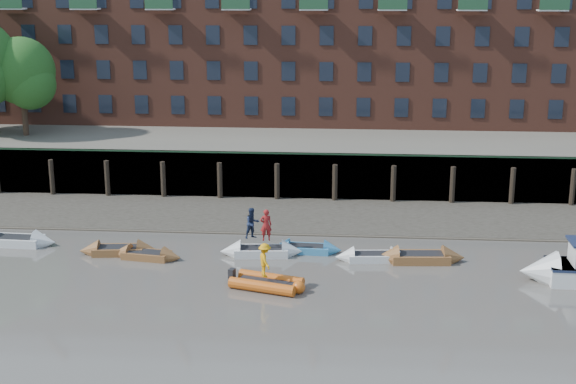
# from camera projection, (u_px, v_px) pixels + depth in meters

# --- Properties ---
(ground) EXTENTS (220.00, 220.00, 0.00)m
(ground) POSITION_uv_depth(u_px,v_px,m) (277.00, 335.00, 34.63)
(ground) COLOR #59554E
(ground) RESTS_ON ground
(foreshore) EXTENTS (110.00, 8.00, 0.50)m
(foreshore) POSITION_uv_depth(u_px,v_px,m) (302.00, 216.00, 51.97)
(foreshore) COLOR #3D382F
(foreshore) RESTS_ON ground
(mud_band) EXTENTS (110.00, 1.60, 0.10)m
(mud_band) POSITION_uv_depth(u_px,v_px,m) (299.00, 232.00, 48.69)
(mud_band) COLOR #4C4336
(mud_band) RESTS_ON ground
(river_wall) EXTENTS (110.00, 1.23, 3.30)m
(river_wall) POSITION_uv_depth(u_px,v_px,m) (306.00, 176.00, 55.78)
(river_wall) COLOR #2D2A26
(river_wall) RESTS_ON ground
(bank_terrace) EXTENTS (110.00, 28.00, 3.20)m
(bank_terrace) POSITION_uv_depth(u_px,v_px,m) (315.00, 139.00, 68.90)
(bank_terrace) COLOR #5E594D
(bank_terrace) RESTS_ON ground
(apartment_terrace) EXTENTS (80.60, 15.56, 20.98)m
(apartment_terrace) POSITION_uv_depth(u_px,v_px,m) (317.00, 4.00, 66.97)
(apartment_terrace) COLOR brown
(apartment_terrace) RESTS_ON bank_terrace
(rowboat_0) EXTENTS (4.92, 1.63, 1.41)m
(rowboat_0) POSITION_uv_depth(u_px,v_px,m) (15.00, 241.00, 46.30)
(rowboat_0) COLOR silver
(rowboat_0) RESTS_ON ground
(rowboat_1) EXTENTS (4.44, 1.76, 1.25)m
(rowboat_1) POSITION_uv_depth(u_px,v_px,m) (119.00, 250.00, 44.74)
(rowboat_1) COLOR brown
(rowboat_1) RESTS_ON ground
(rowboat_2) EXTENTS (4.12, 1.76, 1.16)m
(rowboat_2) POSITION_uv_depth(u_px,v_px,m) (147.00, 255.00, 44.02)
(rowboat_2) COLOR brown
(rowboat_2) RESTS_ON ground
(rowboat_3) EXTENTS (4.69, 1.73, 1.33)m
(rowboat_3) POSITION_uv_depth(u_px,v_px,m) (261.00, 251.00, 44.53)
(rowboat_3) COLOR silver
(rowboat_3) RESTS_ON ground
(rowboat_4) EXTENTS (4.01, 1.40, 1.14)m
(rowboat_4) POSITION_uv_depth(u_px,v_px,m) (307.00, 249.00, 45.06)
(rowboat_4) COLOR teal
(rowboat_4) RESTS_ON ground
(rowboat_5) EXTENTS (4.18, 1.56, 1.19)m
(rowboat_5) POSITION_uv_depth(u_px,v_px,m) (372.00, 257.00, 43.72)
(rowboat_5) COLOR silver
(rowboat_5) RESTS_ON ground
(rowboat_6) EXTENTS (4.92, 1.75, 1.40)m
(rowboat_6) POSITION_uv_depth(u_px,v_px,m) (420.00, 257.00, 43.50)
(rowboat_6) COLOR brown
(rowboat_6) RESTS_ON ground
(rib_tender) EXTENTS (3.86, 2.69, 0.65)m
(rib_tender) POSITION_uv_depth(u_px,v_px,m) (269.00, 283.00, 39.75)
(rib_tender) COLOR #CC5714
(rib_tender) RESTS_ON ground
(person_rower_a) EXTENTS (0.73, 0.57, 1.78)m
(person_rower_a) POSITION_uv_depth(u_px,v_px,m) (266.00, 225.00, 44.07)
(person_rower_a) COLOR maroon
(person_rower_a) RESTS_ON rowboat_3
(person_rower_b) EXTENTS (1.07, 1.02, 1.74)m
(person_rower_b) POSITION_uv_depth(u_px,v_px,m) (252.00, 223.00, 44.45)
(person_rower_b) COLOR #19233F
(person_rower_b) RESTS_ON rowboat_3
(person_rib_crew) EXTENTS (1.01, 1.26, 1.71)m
(person_rib_crew) POSITION_uv_depth(u_px,v_px,m) (265.00, 260.00, 39.52)
(person_rib_crew) COLOR orange
(person_rib_crew) RESTS_ON rib_tender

